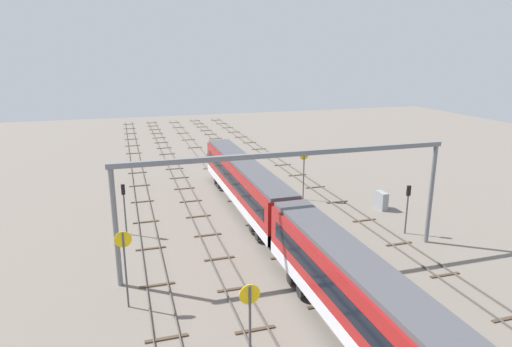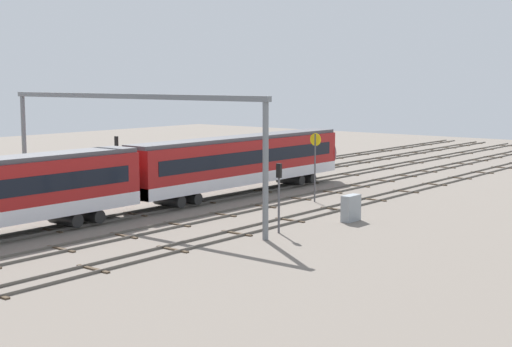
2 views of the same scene
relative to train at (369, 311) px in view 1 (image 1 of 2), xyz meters
The scene contains 14 objects.
ground_plane 23.18m from the train, ahead, with size 145.66×145.66×0.00m, color slate.
track_near_foreground 25.23m from the train, 23.43° to the right, with size 129.66×2.40×0.16m.
track_second_near 23.70m from the train, 12.23° to the right, with size 129.66×2.40×0.16m.
track_with_train 23.17m from the train, ahead, with size 129.66×2.40×0.16m.
track_second_far 23.70m from the train, 12.23° to the left, with size 129.66×2.40×0.16m.
track_far_background 25.23m from the train, 23.43° to the left, with size 129.66×2.40×0.16m.
train is the anchor object (origin of this frame).
overhead_gantry 12.25m from the train, ahead, with size 0.40×25.43×8.65m.
speed_sign_near_foreground 14.67m from the train, 54.45° to the left, with size 0.14×1.04×5.11m.
speed_sign_mid_trackside 6.90m from the train, 99.32° to the left, with size 0.14×0.94×5.86m.
speed_sign_far_trackside 25.91m from the train, 15.32° to the right, with size 0.14×1.00×5.46m.
signal_light_trackside_approach 23.75m from the train, 29.75° to the left, with size 0.31×0.32×4.59m.
signal_light_trackside_departure 18.08m from the train, 40.98° to the right, with size 0.31×0.32×4.42m.
relay_cabinet 23.97m from the train, 33.87° to the right, with size 1.59×0.68×1.81m.
Camera 1 is at (-40.65, 11.46, 15.53)m, focal length 31.23 mm.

